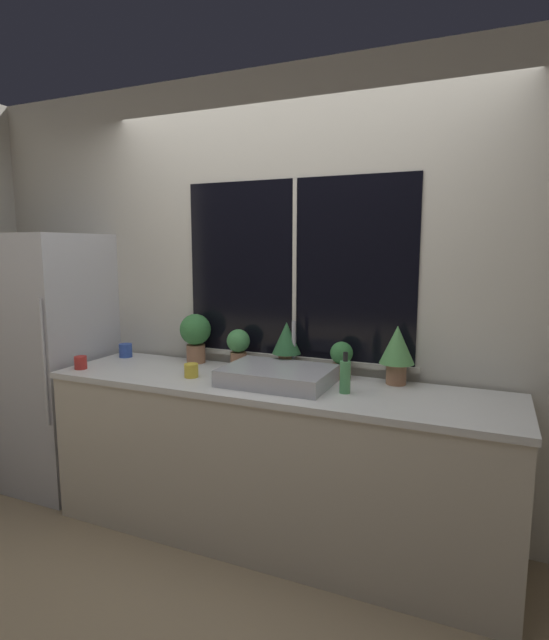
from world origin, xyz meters
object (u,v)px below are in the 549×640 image
(potted_plant_far_right, at_px, (397,349))
(mug_yellow, at_px, (191,370))
(potted_plant_center, at_px, (287,342))
(mug_blue, at_px, (126,350))
(sink, at_px, (278,375))
(soap_bottle, at_px, (345,376))
(potted_plant_far_left, at_px, (195,334))
(refrigerator, at_px, (50,361))
(potted_plant_left, at_px, (238,345))
(potted_plant_right, at_px, (341,359))
(mug_red, at_px, (81,363))

(potted_plant_far_right, relative_size, mug_yellow, 4.02)
(potted_plant_center, height_order, mug_blue, potted_plant_center)
(potted_plant_center, bearing_deg, sink, -78.62)
(soap_bottle, bearing_deg, potted_plant_center, 147.68)
(potted_plant_far_left, relative_size, mug_yellow, 3.95)
(refrigerator, relative_size, potted_plant_far_left, 5.51)
(potted_plant_left, xyz_separation_m, potted_plant_right, (0.66, 0.00, -0.02))
(potted_plant_left, relative_size, potted_plant_right, 1.13)
(refrigerator, height_order, potted_plant_far_right, refrigerator)
(refrigerator, bearing_deg, soap_bottle, -1.87)
(potted_plant_far_right, bearing_deg, potted_plant_left, 180.00)
(mug_red, bearing_deg, potted_plant_center, 19.94)
(potted_plant_center, relative_size, potted_plant_far_right, 0.94)
(mug_yellow, xyz_separation_m, mug_red, (-0.73, -0.11, -0.00))
(refrigerator, relative_size, potted_plant_left, 7.34)
(sink, distance_m, potted_plant_right, 0.39)
(sink, distance_m, mug_yellow, 0.51)
(mug_red, bearing_deg, sink, 8.39)
(refrigerator, distance_m, potted_plant_center, 1.73)
(potted_plant_far_left, distance_m, potted_plant_left, 0.31)
(soap_bottle, distance_m, mug_red, 1.63)
(soap_bottle, relative_size, mug_blue, 2.36)
(potted_plant_right, relative_size, mug_blue, 2.33)
(potted_plant_far_right, bearing_deg, soap_bottle, -127.21)
(potted_plant_far_left, relative_size, soap_bottle, 1.48)
(mug_red, bearing_deg, refrigerator, 156.42)
(potted_plant_far_left, relative_size, potted_plant_far_right, 0.98)
(potted_plant_far_left, height_order, mug_red, potted_plant_far_left)
(potted_plant_center, distance_m, potted_plant_far_right, 0.65)
(soap_bottle, height_order, mug_yellow, soap_bottle)
(refrigerator, bearing_deg, mug_blue, 15.65)
(sink, xyz_separation_m, potted_plant_center, (-0.05, 0.25, 0.14))
(potted_plant_left, height_order, potted_plant_center, potted_plant_center)
(potted_plant_left, bearing_deg, mug_red, -153.53)
(refrigerator, distance_m, potted_plant_far_left, 1.11)
(mug_yellow, relative_size, mug_red, 1.02)
(potted_plant_center, height_order, soap_bottle, potted_plant_center)
(potted_plant_center, bearing_deg, potted_plant_far_left, 180.00)
(mug_blue, bearing_deg, potted_plant_far_left, 5.90)
(sink, height_order, mug_red, sink)
(potted_plant_left, distance_m, potted_plant_far_right, 0.97)
(potted_plant_far_right, bearing_deg, refrigerator, -174.97)
(sink, distance_m, mug_red, 1.25)
(sink, bearing_deg, refrigerator, 178.63)
(potted_plant_far_left, distance_m, potted_plant_center, 0.63)
(mug_blue, bearing_deg, refrigerator, -164.35)
(sink, xyz_separation_m, mug_yellow, (-0.51, -0.08, -0.01))
(mug_yellow, relative_size, mug_blue, 0.89)
(refrigerator, height_order, mug_yellow, refrigerator)
(potted_plant_far_right, xyz_separation_m, soap_bottle, (-0.21, -0.28, -0.10))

